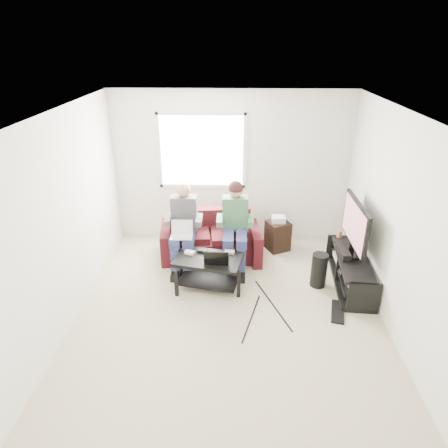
# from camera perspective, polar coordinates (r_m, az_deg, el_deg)

# --- Properties ---
(floor) EXTENTS (4.50, 4.50, 0.00)m
(floor) POSITION_cam_1_polar(r_m,az_deg,el_deg) (5.45, 0.66, -12.57)
(floor) COLOR #C1B796
(floor) RESTS_ON ground
(ceiling) EXTENTS (4.50, 4.50, 0.00)m
(ceiling) POSITION_cam_1_polar(r_m,az_deg,el_deg) (4.36, 0.84, 15.47)
(ceiling) COLOR white
(ceiling) RESTS_ON wall_back
(wall_back) EXTENTS (4.50, 0.00, 4.50)m
(wall_back) POSITION_cam_1_polar(r_m,az_deg,el_deg) (6.86, 1.08, 7.97)
(wall_back) COLOR silver
(wall_back) RESTS_ON floor
(wall_front) EXTENTS (4.50, 0.00, 4.50)m
(wall_front) POSITION_cam_1_polar(r_m,az_deg,el_deg) (2.90, -0.12, -19.62)
(wall_front) COLOR silver
(wall_front) RESTS_ON floor
(wall_left) EXTENTS (0.00, 4.50, 4.50)m
(wall_left) POSITION_cam_1_polar(r_m,az_deg,el_deg) (5.19, -21.92, 0.16)
(wall_left) COLOR silver
(wall_left) RESTS_ON floor
(wall_right) EXTENTS (0.00, 4.50, 4.50)m
(wall_right) POSITION_cam_1_polar(r_m,az_deg,el_deg) (5.14, 23.63, -0.40)
(wall_right) COLOR silver
(wall_right) RESTS_ON floor
(window) EXTENTS (1.48, 0.04, 1.28)m
(window) POSITION_cam_1_polar(r_m,az_deg,el_deg) (6.79, -3.19, 10.37)
(window) COLOR white
(window) RESTS_ON wall_back
(sofa) EXTENTS (1.69, 0.89, 0.76)m
(sofa) POSITION_cam_1_polar(r_m,az_deg,el_deg) (6.60, -1.92, -2.31)
(sofa) COLOR #441112
(sofa) RESTS_ON floor
(person_left) EXTENTS (0.40, 0.71, 1.30)m
(person_left) POSITION_cam_1_polar(r_m,az_deg,el_deg) (6.22, -5.80, 0.07)
(person_left) COLOR navy
(person_left) RESTS_ON sofa
(person_right) EXTENTS (0.40, 0.71, 1.35)m
(person_right) POSITION_cam_1_polar(r_m,az_deg,el_deg) (6.16, 1.60, 0.55)
(person_right) COLOR navy
(person_right) RESTS_ON sofa
(laptop_silver) EXTENTS (0.34, 0.24, 0.24)m
(laptop_silver) POSITION_cam_1_polar(r_m,az_deg,el_deg) (6.00, -6.10, -1.31)
(laptop_silver) COLOR silver
(laptop_silver) RESTS_ON person_left
(coffee_table) EXTENTS (1.04, 0.76, 0.47)m
(coffee_table) POSITION_cam_1_polar(r_m,az_deg,el_deg) (5.79, -2.23, -5.95)
(coffee_table) COLOR black
(coffee_table) RESTS_ON floor
(laptop_black) EXTENTS (0.38, 0.30, 0.24)m
(laptop_black) POSITION_cam_1_polar(r_m,az_deg,el_deg) (5.59, -1.09, -4.27)
(laptop_black) COLOR black
(laptop_black) RESTS_ON coffee_table
(controller_a) EXTENTS (0.16, 0.13, 0.04)m
(controller_a) POSITION_cam_1_polar(r_m,az_deg,el_deg) (5.84, -4.92, -4.08)
(controller_a) COLOR silver
(controller_a) RESTS_ON coffee_table
(controller_b) EXTENTS (0.15, 0.10, 0.04)m
(controller_b) POSITION_cam_1_polar(r_m,az_deg,el_deg) (5.88, -3.11, -3.83)
(controller_b) COLOR black
(controller_b) RESTS_ON coffee_table
(controller_c) EXTENTS (0.15, 0.11, 0.04)m
(controller_c) POSITION_cam_1_polar(r_m,az_deg,el_deg) (5.83, 0.80, -4.03)
(controller_c) COLOR gray
(controller_c) RESTS_ON coffee_table
(tv_stand) EXTENTS (0.53, 1.43, 0.46)m
(tv_stand) POSITION_cam_1_polar(r_m,az_deg,el_deg) (6.17, 17.59, -6.58)
(tv_stand) COLOR black
(tv_stand) RESTS_ON floor
(tv) EXTENTS (0.12, 1.10, 0.81)m
(tv) POSITION_cam_1_polar(r_m,az_deg,el_deg) (5.93, 18.22, -0.17)
(tv) COLOR black
(tv) RESTS_ON tv_stand
(soundbar) EXTENTS (0.12, 0.50, 0.10)m
(soundbar) POSITION_cam_1_polar(r_m,az_deg,el_deg) (6.07, 16.64, -3.65)
(soundbar) COLOR black
(soundbar) RESTS_ON tv_stand
(drink_cup) EXTENTS (0.08, 0.08, 0.12)m
(drink_cup) POSITION_cam_1_polar(r_m,az_deg,el_deg) (6.54, 16.17, -1.33)
(drink_cup) COLOR #AF6F4B
(drink_cup) RESTS_ON tv_stand
(console_white) EXTENTS (0.30, 0.22, 0.06)m
(console_white) POSITION_cam_1_polar(r_m,az_deg,el_deg) (5.81, 18.65, -8.07)
(console_white) COLOR silver
(console_white) RESTS_ON tv_stand
(console_grey) EXTENTS (0.34, 0.26, 0.08)m
(console_grey) POSITION_cam_1_polar(r_m,az_deg,el_deg) (6.38, 17.02, -4.56)
(console_grey) COLOR gray
(console_grey) RESTS_ON tv_stand
(console_black) EXTENTS (0.38, 0.30, 0.07)m
(console_black) POSITION_cam_1_polar(r_m,az_deg,el_deg) (6.09, 17.79, -6.23)
(console_black) COLOR black
(console_black) RESTS_ON tv_stand
(subwoofer) EXTENTS (0.23, 0.23, 0.52)m
(subwoofer) POSITION_cam_1_polar(r_m,az_deg,el_deg) (6.00, 13.41, -6.43)
(subwoofer) COLOR black
(subwoofer) RESTS_ON floor
(keyboard_floor) EXTENTS (0.27, 0.52, 0.03)m
(keyboard_floor) POSITION_cam_1_polar(r_m,az_deg,el_deg) (5.65, 15.94, -11.94)
(keyboard_floor) COLOR black
(keyboard_floor) RESTS_ON floor
(end_table) EXTENTS (0.35, 0.35, 0.61)m
(end_table) POSITION_cam_1_polar(r_m,az_deg,el_deg) (6.86, 7.68, -1.51)
(end_table) COLOR black
(end_table) RESTS_ON floor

